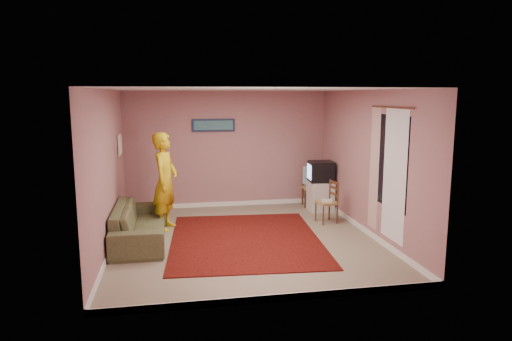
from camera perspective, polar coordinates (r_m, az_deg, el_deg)
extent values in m
plane|color=gray|center=(8.11, -1.42, -8.60)|extent=(5.00, 5.00, 0.00)
cube|color=#9F686B|center=(10.26, -3.64, 2.64)|extent=(4.50, 0.02, 2.60)
cube|color=#9F686B|center=(5.39, 2.70, -3.56)|extent=(4.50, 0.02, 2.60)
cube|color=#9F686B|center=(7.79, -18.04, 0.02)|extent=(0.02, 5.00, 2.60)
cube|color=#9F686B|center=(8.45, 13.80, 0.92)|extent=(0.02, 5.00, 2.60)
cube|color=silver|center=(7.71, -1.50, 10.09)|extent=(4.50, 5.00, 0.02)
cube|color=white|center=(10.47, -3.56, -4.17)|extent=(4.50, 0.02, 0.10)
cube|color=white|center=(5.81, 2.57, -15.63)|extent=(4.50, 0.02, 0.10)
cube|color=white|center=(8.07, -17.52, -8.77)|extent=(0.02, 5.00, 0.10)
cube|color=white|center=(8.71, 13.41, -7.24)|extent=(0.02, 5.00, 0.10)
cube|color=black|center=(7.62, 16.55, 1.04)|extent=(0.01, 1.10, 1.50)
cube|color=white|center=(7.52, 16.90, -0.64)|extent=(0.01, 0.75, 2.10)
cube|color=#F0E1CD|center=(8.13, 14.56, 0.20)|extent=(0.01, 0.35, 2.10)
cylinder|color=#5A321B|center=(7.53, 16.56, 7.59)|extent=(0.02, 1.40, 0.02)
cube|color=#161F3D|center=(10.15, -5.34, 5.66)|extent=(0.95, 0.03, 0.28)
cube|color=#2B5278|center=(10.13, -5.33, 5.66)|extent=(0.86, 0.01, 0.20)
cube|color=beige|center=(9.32, -16.67, 3.12)|extent=(0.03, 0.38, 0.42)
cube|color=silver|center=(9.32, -16.55, 3.13)|extent=(0.01, 0.30, 0.34)
cube|color=black|center=(8.09, -1.34, -8.58)|extent=(2.79, 3.38, 0.02)
cube|color=silver|center=(10.08, 8.06, -3.19)|extent=(0.51, 0.46, 0.65)
cube|color=black|center=(9.98, 8.13, -0.12)|extent=(0.55, 0.50, 0.44)
cube|color=#8CB2F2|center=(9.92, 6.68, -0.15)|extent=(0.05, 0.37, 0.32)
cube|color=tan|center=(10.45, 6.94, -2.15)|extent=(0.43, 0.41, 0.05)
cube|color=#5A321B|center=(10.40, 6.96, -0.92)|extent=(0.40, 0.07, 0.45)
cube|color=#AEAEB3|center=(10.44, 6.94, -1.87)|extent=(0.37, 0.32, 0.05)
cube|color=#86B9DC|center=(10.44, 6.88, -0.56)|extent=(0.38, 0.05, 0.40)
cube|color=tan|center=(9.15, 8.82, -3.98)|extent=(0.41, 0.43, 0.05)
cube|color=#5A321B|center=(9.10, 8.86, -2.66)|extent=(0.09, 0.38, 0.43)
cube|color=white|center=(9.14, 8.83, -3.72)|extent=(0.22, 0.18, 0.04)
imported|color=brown|center=(8.19, -14.33, -6.41)|extent=(0.86, 2.17, 0.63)
imported|color=gold|center=(8.69, -11.28, -1.32)|extent=(0.64, 0.78, 1.83)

